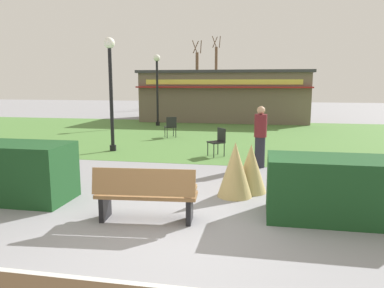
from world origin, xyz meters
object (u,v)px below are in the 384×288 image
object	(u,v)px
lamppost_far	(157,81)
tree_left_bg	(197,78)
trash_bin	(347,189)
food_kiosk	(226,95)
cafe_chair_center	(218,140)
person_strolling	(260,136)
park_bench	(146,194)
lamppost_mid	(111,80)
cafe_chair_west	(171,125)
tree_right_bg	(216,75)
parked_car_west_slot	(192,102)

from	to	relation	value
lamppost_far	tree_left_bg	size ratio (longest dim) A/B	0.62
trash_bin	food_kiosk	distance (m)	16.73
cafe_chair_center	person_strolling	world-z (taller)	person_strolling
trash_bin	person_strolling	xyz separation A→B (m)	(-1.61, 3.19, 0.47)
park_bench	lamppost_mid	bearing A→B (deg)	117.24
cafe_chair_west	person_strolling	distance (m)	6.21
lamppost_far	trash_bin	size ratio (longest dim) A/B	4.86
park_bench	tree_left_bg	distance (m)	28.85
lamppost_far	food_kiosk	xyz separation A→B (m)	(3.30, 3.88, -0.88)
lamppost_far	person_strolling	xyz separation A→B (m)	(5.54, -9.17, -1.54)
lamppost_far	food_kiosk	world-z (taller)	lamppost_far
trash_bin	tree_right_bg	xyz separation A→B (m)	(-6.30, 31.10, 2.69)
person_strolling	trash_bin	bearing A→B (deg)	-51.16
park_bench	parked_car_west_slot	world-z (taller)	parked_car_west_slot
lamppost_mid	parked_car_west_slot	world-z (taller)	lamppost_mid
trash_bin	tree_left_bg	distance (m)	28.31
lamppost_far	park_bench	bearing A→B (deg)	-74.85
lamppost_far	lamppost_mid	bearing A→B (deg)	-85.70
trash_bin	parked_car_west_slot	bearing A→B (deg)	107.15
cafe_chair_center	parked_car_west_slot	xyz separation A→B (m)	(-4.55, 19.61, 0.12)
food_kiosk	person_strolling	distance (m)	13.26
lamppost_mid	person_strolling	world-z (taller)	lamppost_mid
park_bench	tree_left_bg	bearing A→B (deg)	98.25
person_strolling	parked_car_west_slot	size ratio (longest dim) A/B	0.40
trash_bin	lamppost_mid	bearing A→B (deg)	144.00
park_bench	parked_car_west_slot	bearing A→B (deg)	98.95
lamppost_far	trash_bin	world-z (taller)	lamppost_far
parked_car_west_slot	tree_left_bg	xyz separation A→B (m)	(-0.12, 3.00, 2.04)
lamppost_mid	trash_bin	bearing A→B (deg)	-36.00
cafe_chair_center	trash_bin	bearing A→B (deg)	-57.44
parked_car_west_slot	park_bench	bearing A→B (deg)	-81.05
park_bench	lamppost_mid	size ratio (longest dim) A/B	0.46
lamppost_far	trash_bin	xyz separation A→B (m)	(7.15, -12.36, -2.01)
lamppost_mid	trash_bin	world-z (taller)	lamppost_mid
parked_car_west_slot	tree_left_bg	world-z (taller)	tree_left_bg
cafe_chair_center	tree_right_bg	size ratio (longest dim) A/B	0.13
lamppost_mid	tree_right_bg	bearing A→B (deg)	89.40
park_bench	lamppost_far	size ratio (longest dim) A/B	0.46
cafe_chair_west	person_strolling	bearing A→B (deg)	-52.78
trash_bin	person_strolling	distance (m)	3.60
person_strolling	parked_car_west_slot	bearing A→B (deg)	117.62
cafe_chair_west	tree_left_bg	xyz separation A→B (m)	(-2.22, 19.06, 2.15)
food_kiosk	park_bench	bearing A→B (deg)	-88.70
park_bench	cafe_chair_center	size ratio (longest dim) A/B	1.96
cafe_chair_west	parked_car_west_slot	world-z (taller)	parked_car_west_slot
tree_left_bg	food_kiosk	bearing A→B (deg)	-71.19
lamppost_mid	trash_bin	xyz separation A→B (m)	(6.58, -4.78, -2.01)
parked_car_west_slot	tree_left_bg	distance (m)	3.63
cafe_chair_center	person_strolling	bearing A→B (deg)	-46.57
tree_left_bg	cafe_chair_west	bearing A→B (deg)	-83.36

